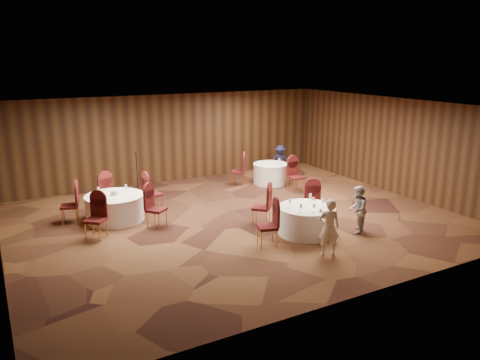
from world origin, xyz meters
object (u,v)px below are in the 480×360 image
table_left (115,207)px  man_c (280,161)px  table_main (306,220)px  mic_stand (138,185)px  woman_b (357,210)px  table_right (271,173)px  woman_a (329,227)px

table_left → man_c: (6.92, 2.06, 0.23)m
table_main → mic_stand: 6.07m
table_left → woman_b: 6.68m
table_right → mic_stand: mic_stand is taller
mic_stand → woman_a: bearing=-69.3°
table_main → man_c: (2.81, 5.50, 0.23)m
woman_b → table_right: bearing=-136.1°
table_right → woman_a: size_ratio=0.93×
mic_stand → table_left: bearing=-122.9°
table_main → mic_stand: size_ratio=1.00×
woman_a → table_right: bearing=-84.7°
table_main → table_right: same height
table_main → table_right: size_ratio=1.17×
table_right → mic_stand: size_ratio=0.85×
table_main → man_c: bearing=63.0°
table_left → table_right: bearing=11.9°
mic_stand → man_c: 5.70m
table_main → table_right: 5.06m
table_left → woman_a: woman_a is taller
table_main → woman_b: (1.22, -0.57, 0.26)m
woman_b → man_c: bearing=-143.8°
woman_b → man_c: 6.28m
table_main → woman_b: woman_b is taller
table_left → mic_stand: mic_stand is taller
man_c → mic_stand: bearing=-149.3°
table_right → woman_a: woman_a is taller
mic_stand → woman_b: bearing=-55.2°
table_right → woman_a: bearing=-110.2°
table_left → table_right: (5.99, 1.26, -0.00)m
table_main → mic_stand: bearing=118.4°
man_c → table_left: bearing=-134.3°
woman_b → man_c: size_ratio=1.06×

